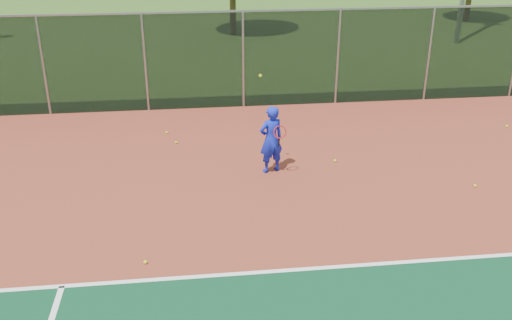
{
  "coord_description": "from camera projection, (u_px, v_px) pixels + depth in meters",
  "views": [
    {
      "loc": [
        -4.65,
        -5.27,
        5.99
      ],
      "look_at": [
        -3.43,
        5.0,
        1.3
      ],
      "focal_mm": 40.0,
      "sensor_mm": 36.0,
      "label": 1
    }
  ],
  "objects": [
    {
      "name": "practice_ball_5",
      "position": [
        507.0,
        126.0,
        16.55
      ],
      "size": [
        0.07,
        0.07,
        0.07
      ],
      "primitive_type": "sphere",
      "color": "yellow",
      "rests_on": "court_apron"
    },
    {
      "name": "practice_ball_4",
      "position": [
        167.0,
        132.0,
        16.1
      ],
      "size": [
        0.07,
        0.07,
        0.07
      ],
      "primitive_type": "sphere",
      "color": "yellow",
      "rests_on": "court_apron"
    },
    {
      "name": "practice_ball_8",
      "position": [
        475.0,
        186.0,
        13.08
      ],
      "size": [
        0.07,
        0.07,
        0.07
      ],
      "primitive_type": "sphere",
      "color": "yellow",
      "rests_on": "court_apron"
    },
    {
      "name": "practice_ball_1",
      "position": [
        335.0,
        161.0,
        14.34
      ],
      "size": [
        0.07,
        0.07,
        0.07
      ],
      "primitive_type": "sphere",
      "color": "yellow",
      "rests_on": "court_apron"
    },
    {
      "name": "tennis_player",
      "position": [
        271.0,
        139.0,
        13.53
      ],
      "size": [
        0.7,
        0.7,
        2.41
      ],
      "color": "#1423BE",
      "rests_on": "court_apron"
    },
    {
      "name": "fence_back",
      "position": [
        338.0,
        56.0,
        17.95
      ],
      "size": [
        30.0,
        0.06,
        3.03
      ],
      "color": "black",
      "rests_on": "court_apron"
    },
    {
      "name": "court_apron",
      "position": [
        480.0,
        293.0,
        9.55
      ],
      "size": [
        30.0,
        20.0,
        0.02
      ],
      "primitive_type": "cube",
      "color": "maroon",
      "rests_on": "ground"
    },
    {
      "name": "practice_ball_0",
      "position": [
        176.0,
        142.0,
        15.43
      ],
      "size": [
        0.07,
        0.07,
        0.07
      ],
      "primitive_type": "sphere",
      "color": "yellow",
      "rests_on": "court_apron"
    },
    {
      "name": "practice_ball_2",
      "position": [
        145.0,
        262.0,
        10.3
      ],
      "size": [
        0.07,
        0.07,
        0.07
      ],
      "primitive_type": "sphere",
      "color": "yellow",
      "rests_on": "court_apron"
    }
  ]
}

